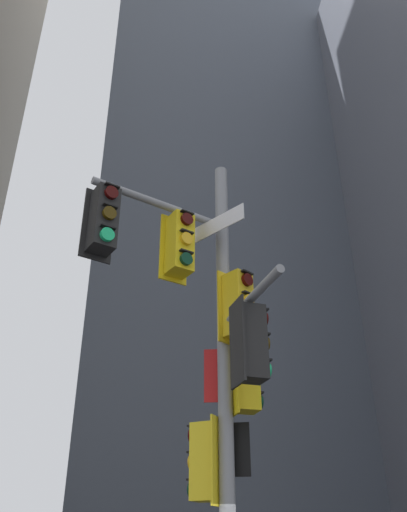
{
  "coord_description": "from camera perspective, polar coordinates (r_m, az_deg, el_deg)",
  "views": [
    {
      "loc": [
        -0.83,
        -7.62,
        1.96
      ],
      "look_at": [
        -0.31,
        -0.06,
        6.12
      ],
      "focal_mm": 37.94,
      "sensor_mm": 36.0,
      "label": 1
    }
  ],
  "objects": [
    {
      "name": "signal_pole_assembly",
      "position": [
        7.8,
        0.65,
        -9.32
      ],
      "size": [
        2.68,
        2.34,
        7.89
      ],
      "color": "gray",
      "rests_on": "ground"
    },
    {
      "name": "building_mid_block",
      "position": [
        32.62,
        3.4,
        -1.56
      ],
      "size": [
        14.88,
        14.88,
        33.67
      ],
      "primitive_type": "cube",
      "color": "#4C5460",
      "rests_on": "ground"
    }
  ]
}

